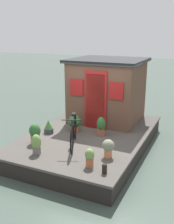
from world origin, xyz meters
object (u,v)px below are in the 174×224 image
at_px(houseboat_cabin, 107,90).
at_px(potted_plant_geranium, 74,123).
at_px(potted_plant_sage, 35,133).
at_px(potted_plant_mint, 108,147).
at_px(bicycle, 74,131).
at_px(potted_plant_succulent, 101,126).
at_px(mooring_bollard, 104,168).
at_px(potted_plant_basil, 36,144).
at_px(potted_plant_ivy, 90,157).
at_px(potted_plant_lavender, 49,127).

bearing_deg(houseboat_cabin, potted_plant_geranium, 161.93).
bearing_deg(houseboat_cabin, potted_plant_sage, 159.80).
bearing_deg(houseboat_cabin, potted_plant_mint, -158.19).
height_order(bicycle, potted_plant_geranium, bicycle).
relative_size(bicycle, potted_plant_sage, 2.82).
bearing_deg(potted_plant_succulent, mooring_bollard, -155.77).
distance_m(houseboat_cabin, potted_plant_sage, 3.01).
xyz_separation_m(bicycle, mooring_bollard, (-1.02, -1.28, -0.27)).
xyz_separation_m(potted_plant_mint, potted_plant_basil, (-0.57, 1.67, -0.00)).
distance_m(houseboat_cabin, potted_plant_ivy, 3.51).
bearing_deg(mooring_bollard, potted_plant_mint, 15.21).
distance_m(potted_plant_sage, potted_plant_basil, 0.67).
xyz_separation_m(potted_plant_succulent, potted_plant_lavender, (-0.49, 1.48, -0.08)).
xyz_separation_m(potted_plant_succulent, mooring_bollard, (-2.01, -0.90, -0.15)).
height_order(potted_plant_mint, potted_plant_sage, potted_plant_sage).
distance_m(potted_plant_mint, potted_plant_geranium, 1.98).
height_order(bicycle, potted_plant_basil, bicycle).
bearing_deg(potted_plant_ivy, potted_plant_succulent, 14.73).
bearing_deg(potted_plant_mint, houseboat_cabin, 21.81).
relative_size(bicycle, mooring_bollard, 6.96).
bearing_deg(mooring_bollard, potted_plant_sage, 72.73).
xyz_separation_m(potted_plant_ivy, mooring_bollard, (-0.14, -0.41, -0.11)).
height_order(houseboat_cabin, potted_plant_succulent, houseboat_cabin).
relative_size(potted_plant_mint, potted_plant_succulent, 0.81).
bearing_deg(potted_plant_basil, potted_plant_succulent, -28.10).
distance_m(bicycle, potted_plant_sage, 1.06).
distance_m(potted_plant_ivy, potted_plant_basil, 1.46).
distance_m(bicycle, mooring_bollard, 1.66).
distance_m(potted_plant_basil, mooring_bollard, 1.89).
relative_size(potted_plant_mint, potted_plant_ivy, 1.04).
height_order(houseboat_cabin, potted_plant_geranium, houseboat_cabin).
bearing_deg(mooring_bollard, bicycle, 51.44).
bearing_deg(potted_plant_sage, potted_plant_lavender, 6.62).
distance_m(potted_plant_mint, potted_plant_succulent, 1.43).
xyz_separation_m(potted_plant_sage, potted_plant_lavender, (0.80, 0.09, -0.11)).
bearing_deg(bicycle, potted_plant_ivy, -135.36).
distance_m(potted_plant_sage, potted_plant_geranium, 1.38).
height_order(potted_plant_ivy, potted_plant_geranium, potted_plant_geranium).
bearing_deg(houseboat_cabin, potted_plant_ivy, -165.27).
distance_m(houseboat_cabin, potted_plant_geranium, 1.73).
bearing_deg(potted_plant_ivy, potted_plant_basil, 88.21).
height_order(bicycle, potted_plant_sage, bicycle).
xyz_separation_m(houseboat_cabin, potted_plant_geranium, (-1.46, 0.48, -0.78)).
height_order(potted_plant_sage, mooring_bollard, potted_plant_sage).
relative_size(potted_plant_geranium, mooring_bollard, 2.23).
bearing_deg(houseboat_cabin, potted_plant_lavender, 150.38).
xyz_separation_m(potted_plant_mint, mooring_bollard, (-0.76, -0.21, -0.14)).
bearing_deg(potted_plant_lavender, potted_plant_mint, -109.05).
height_order(houseboat_cabin, potted_plant_basil, houseboat_cabin).
xyz_separation_m(potted_plant_succulent, potted_plant_basil, (-1.82, 0.97, -0.01)).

